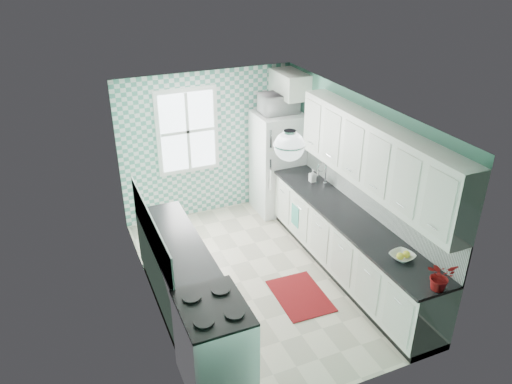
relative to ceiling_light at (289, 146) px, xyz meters
name	(u,v)px	position (x,y,z in m)	size (l,w,h in m)	color
floor	(260,277)	(0.00, 0.80, -2.33)	(3.00, 4.40, 0.02)	beige
ceiling	(260,109)	(0.00, 0.80, 0.19)	(3.00, 4.40, 0.02)	white
wall_back	(208,144)	(0.00, 3.01, -1.07)	(3.00, 0.02, 2.50)	#5AA38A
wall_front	(351,299)	(0.00, -1.41, -1.07)	(3.00, 0.02, 2.50)	#5AA38A
wall_left	(147,223)	(-1.51, 0.80, -1.07)	(0.02, 4.40, 2.50)	#5AA38A
wall_right	(356,181)	(1.51, 0.80, -1.07)	(0.02, 4.40, 2.50)	#5AA38A
accent_wall	(208,145)	(0.00, 2.99, -1.07)	(3.00, 0.01, 2.50)	#539E8C
window	(187,131)	(-0.35, 2.96, -0.77)	(1.04, 0.05, 1.44)	white
backsplash_right	(371,197)	(1.49, 0.40, -1.13)	(0.02, 3.60, 0.51)	white
backsplash_left	(151,230)	(-1.49, 0.73, -1.13)	(0.02, 2.15, 0.51)	white
upper_cabinets_right	(376,156)	(1.33, 0.20, -0.42)	(0.33, 3.20, 0.90)	white
upper_cabinet_fridge	(288,83)	(1.30, 2.63, -0.07)	(0.40, 0.74, 0.40)	white
ceiling_light	(289,146)	(0.00, 0.00, 0.00)	(0.34, 0.34, 0.35)	silver
base_cabinets_right	(348,247)	(1.20, 0.40, -1.87)	(0.60, 3.60, 0.90)	white
countertop_right	(350,218)	(1.19, 0.40, -1.40)	(0.63, 3.60, 0.04)	black
base_cabinets_left	(178,274)	(-1.20, 0.73, -1.87)	(0.60, 2.15, 0.90)	white
countertop_left	(177,243)	(-1.19, 0.73, -1.40)	(0.63, 2.15, 0.04)	black
fridge	(277,163)	(1.11, 2.58, -1.43)	(0.78, 0.77, 1.79)	white
stove	(215,344)	(-1.20, -0.75, -1.78)	(0.69, 0.86, 1.04)	white
sink	(316,188)	(1.20, 1.39, -1.39)	(0.45, 0.37, 0.53)	silver
rug	(300,296)	(0.34, 0.18, -2.32)	(0.65, 0.93, 0.01)	maroon
dish_towel	(295,216)	(0.89, 1.44, -1.84)	(0.02, 0.23, 0.35)	#6DBBA7
fruit_bowl	(402,256)	(1.20, -0.70, -1.35)	(0.28, 0.28, 0.07)	silver
potted_plant	(440,276)	(1.20, -1.32, -1.22)	(0.30, 0.26, 0.33)	red
soap_bottle	(313,176)	(1.25, 1.59, -1.28)	(0.09, 0.09, 0.20)	#96A5AB
microwave	(279,103)	(1.11, 2.58, -0.37)	(0.61, 0.41, 0.34)	white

